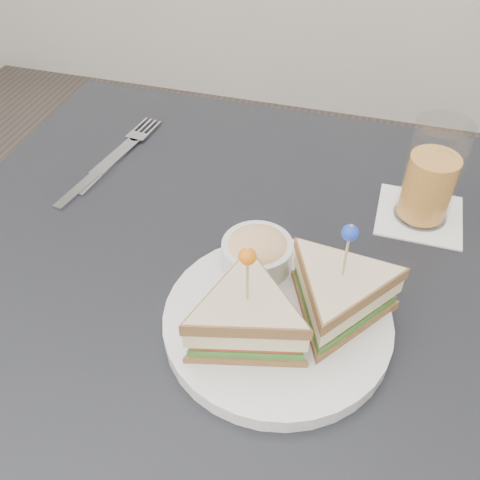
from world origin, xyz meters
The scene contains 5 objects.
table centered at (0.00, 0.00, 0.67)m, with size 0.80×0.80×0.75m.
plate_meal centered at (0.08, -0.06, 0.79)m, with size 0.30×0.30×0.14m.
cutlery_fork centered at (-0.23, 0.20, 0.75)m, with size 0.05×0.21×0.01m.
cutlery_knife centered at (-0.24, 0.14, 0.75)m, with size 0.05×0.20×0.01m.
drink_set centered at (0.21, 0.17, 0.81)m, with size 0.11×0.11×0.14m.
Camera 1 is at (0.13, -0.42, 1.22)m, focal length 40.00 mm.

